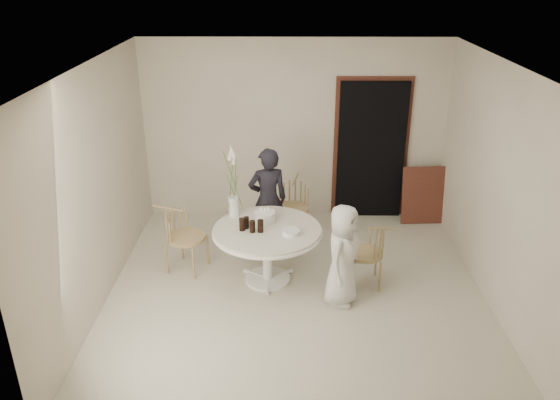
{
  "coord_description": "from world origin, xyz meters",
  "views": [
    {
      "loc": [
        -0.14,
        -5.6,
        3.7
      ],
      "look_at": [
        -0.2,
        0.3,
        1.08
      ],
      "focal_mm": 35.0,
      "sensor_mm": 36.0,
      "label": 1
    }
  ],
  "objects_px": {
    "girl": "(268,200)",
    "boy": "(343,255)",
    "table": "(267,237)",
    "chair_left": "(178,230)",
    "chair_far": "(294,200)",
    "birthday_cake": "(265,216)",
    "chair_right": "(374,247)",
    "flower_vase": "(233,191)"
  },
  "relations": [
    {
      "from": "flower_vase",
      "to": "boy",
      "type": "bearing_deg",
      "value": -31.33
    },
    {
      "from": "table",
      "to": "chair_right",
      "type": "height_order",
      "value": "chair_right"
    },
    {
      "from": "chair_right",
      "to": "flower_vase",
      "type": "xyz_separation_m",
      "value": [
        -1.72,
        0.4,
        0.57
      ]
    },
    {
      "from": "table",
      "to": "birthday_cake",
      "type": "relative_size",
      "value": 5.06
    },
    {
      "from": "chair_left",
      "to": "girl",
      "type": "relative_size",
      "value": 0.58
    },
    {
      "from": "chair_far",
      "to": "birthday_cake",
      "type": "bearing_deg",
      "value": -98.26
    },
    {
      "from": "girl",
      "to": "flower_vase",
      "type": "bearing_deg",
      "value": 36.87
    },
    {
      "from": "chair_far",
      "to": "girl",
      "type": "distance_m",
      "value": 0.61
    },
    {
      "from": "chair_right",
      "to": "birthday_cake",
      "type": "bearing_deg",
      "value": -99.86
    },
    {
      "from": "girl",
      "to": "table",
      "type": "bearing_deg",
      "value": 77.49
    },
    {
      "from": "chair_right",
      "to": "chair_left",
      "type": "distance_m",
      "value": 2.47
    },
    {
      "from": "chair_left",
      "to": "birthday_cake",
      "type": "bearing_deg",
      "value": -76.12
    },
    {
      "from": "girl",
      "to": "chair_left",
      "type": "bearing_deg",
      "value": 11.41
    },
    {
      "from": "table",
      "to": "chair_far",
      "type": "relative_size",
      "value": 1.63
    },
    {
      "from": "girl",
      "to": "chair_right",
      "type": "bearing_deg",
      "value": 131.65
    },
    {
      "from": "girl",
      "to": "flower_vase",
      "type": "relative_size",
      "value": 1.52
    },
    {
      "from": "boy",
      "to": "chair_right",
      "type": "bearing_deg",
      "value": -22.89
    },
    {
      "from": "chair_far",
      "to": "boy",
      "type": "relative_size",
      "value": 0.67
    },
    {
      "from": "chair_left",
      "to": "boy",
      "type": "relative_size",
      "value": 0.69
    },
    {
      "from": "table",
      "to": "chair_far",
      "type": "distance_m",
      "value": 1.35
    },
    {
      "from": "birthday_cake",
      "to": "boy",
      "type": "bearing_deg",
      "value": -35.0
    },
    {
      "from": "chair_far",
      "to": "flower_vase",
      "type": "relative_size",
      "value": 0.85
    },
    {
      "from": "girl",
      "to": "boy",
      "type": "bearing_deg",
      "value": 110.8
    },
    {
      "from": "boy",
      "to": "flower_vase",
      "type": "bearing_deg",
      "value": 83.07
    },
    {
      "from": "chair_far",
      "to": "chair_right",
      "type": "xyz_separation_m",
      "value": [
        0.95,
        -1.35,
        -0.03
      ]
    },
    {
      "from": "girl",
      "to": "boy",
      "type": "relative_size",
      "value": 1.19
    },
    {
      "from": "table",
      "to": "chair_right",
      "type": "relative_size",
      "value": 1.71
    },
    {
      "from": "table",
      "to": "girl",
      "type": "height_order",
      "value": "girl"
    },
    {
      "from": "birthday_cake",
      "to": "flower_vase",
      "type": "relative_size",
      "value": 0.27
    },
    {
      "from": "table",
      "to": "boy",
      "type": "height_order",
      "value": "boy"
    },
    {
      "from": "birthday_cake",
      "to": "chair_right",
      "type": "bearing_deg",
      "value": -10.58
    },
    {
      "from": "table",
      "to": "girl",
      "type": "distance_m",
      "value": 0.85
    },
    {
      "from": "chair_far",
      "to": "girl",
      "type": "xyz_separation_m",
      "value": [
        -0.36,
        -0.46,
        0.2
      ]
    },
    {
      "from": "chair_right",
      "to": "girl",
      "type": "distance_m",
      "value": 1.6
    },
    {
      "from": "table",
      "to": "chair_far",
      "type": "height_order",
      "value": "chair_far"
    },
    {
      "from": "chair_far",
      "to": "chair_right",
      "type": "bearing_deg",
      "value": -44.46
    },
    {
      "from": "table",
      "to": "flower_vase",
      "type": "relative_size",
      "value": 1.38
    },
    {
      "from": "flower_vase",
      "to": "chair_right",
      "type": "bearing_deg",
      "value": -13.19
    },
    {
      "from": "chair_far",
      "to": "birthday_cake",
      "type": "distance_m",
      "value": 1.2
    },
    {
      "from": "table",
      "to": "birthday_cake",
      "type": "distance_m",
      "value": 0.26
    },
    {
      "from": "table",
      "to": "chair_left",
      "type": "height_order",
      "value": "chair_left"
    },
    {
      "from": "table",
      "to": "chair_far",
      "type": "bearing_deg",
      "value": 75.34
    }
  ]
}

